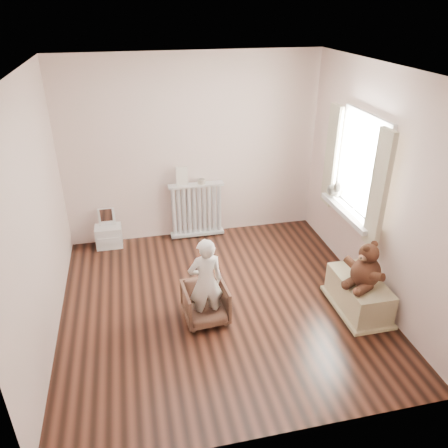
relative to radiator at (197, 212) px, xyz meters
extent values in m
cube|color=black|center=(-0.02, -1.68, -0.39)|extent=(3.60, 3.60, 0.01)
cube|color=white|center=(-0.02, -1.68, 2.21)|extent=(3.60, 3.60, 0.01)
cube|color=beige|center=(-0.02, 0.12, 0.91)|extent=(3.60, 0.02, 2.60)
cube|color=beige|center=(-0.02, -3.48, 0.91)|extent=(3.60, 0.02, 2.60)
cube|color=beige|center=(-1.82, -1.68, 0.91)|extent=(0.02, 3.60, 2.60)
cube|color=beige|center=(1.78, -1.68, 0.91)|extent=(0.02, 3.60, 2.60)
cube|color=white|center=(1.74, -1.38, 1.06)|extent=(0.03, 0.90, 1.10)
cube|color=silver|center=(1.65, -1.38, 0.48)|extent=(0.22, 1.10, 0.06)
cube|color=beige|center=(1.63, -1.95, 1.00)|extent=(0.06, 0.26, 1.30)
cube|color=beige|center=(1.63, -0.81, 1.00)|extent=(0.06, 0.26, 1.30)
cube|color=silver|center=(0.00, 0.00, 0.00)|extent=(0.79, 0.15, 0.83)
cube|color=beige|center=(-0.19, 0.00, 0.58)|extent=(0.16, 0.01, 0.27)
cylinder|color=#A59E8C|center=(0.08, 0.00, 0.48)|extent=(0.11, 0.11, 0.06)
cube|color=silver|center=(-1.28, -0.03, -0.11)|extent=(0.36, 0.26, 0.57)
imported|color=brown|center=(-0.23, -1.92, -0.17)|extent=(0.50, 0.51, 0.43)
imported|color=white|center=(-0.23, -1.97, 0.14)|extent=(0.39, 0.27, 1.02)
cube|color=beige|center=(1.50, -2.11, -0.19)|extent=(0.44, 0.82, 0.39)
camera|label=1|loc=(-0.87, -5.70, 2.79)|focal=35.00mm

